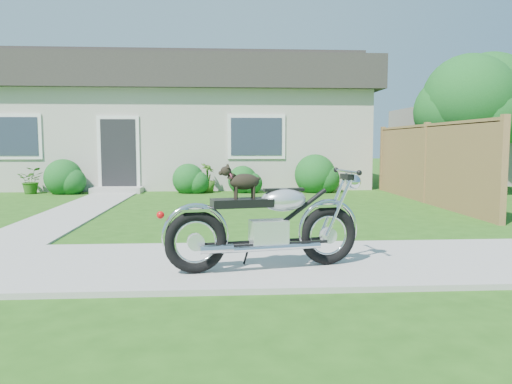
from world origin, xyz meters
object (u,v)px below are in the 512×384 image
tree_far (494,101)px  motorcycle_with_dog (268,223)px  potted_plant_left (32,180)px  potted_plant_right (207,178)px  tree_near (474,105)px  house (179,122)px  fence (426,163)px

tree_far → motorcycle_with_dog: (-8.13, -10.22, -2.21)m
tree_far → potted_plant_left: 14.24m
potted_plant_right → motorcycle_with_dog: 8.97m
tree_near → potted_plant_right: (-7.15, 1.25, -2.00)m
house → potted_plant_left: 5.45m
potted_plant_left → potted_plant_right: bearing=0.0°
fence → potted_plant_left: 10.53m
fence → potted_plant_right: (-5.24, 2.80, -0.52)m
potted_plant_right → motorcycle_with_dog: motorcycle_with_dog is taller
house → potted_plant_left: bearing=-138.0°
house → motorcycle_with_dog: house is taller
fence → potted_plant_left: fence is taller
potted_plant_left → potted_plant_right: size_ratio=0.89×
potted_plant_right → potted_plant_left: bearing=180.0°
tree_near → potted_plant_left: 12.28m
fence → motorcycle_with_dog: size_ratio=3.00×
potted_plant_left → potted_plant_right: potted_plant_right is taller
fence → potted_plant_right: 5.96m
motorcycle_with_dog → house: bearing=88.1°
tree_far → potted_plant_right: 9.47m
potted_plant_right → motorcycle_with_dog: (0.95, -8.92, 0.12)m
house → tree_far: bearing=-11.9°
fence → potted_plant_left: bearing=164.6°
house → tree_far: (10.15, -2.15, 0.59)m
tree_far → motorcycle_with_dog: bearing=-128.5°
house → tree_near: 9.47m
fence → motorcycle_with_dog: bearing=-125.0°
tree_near → potted_plant_right: size_ratio=4.50×
tree_near → fence: bearing=-141.0°
tree_far → house: bearing=168.1°
tree_near → potted_plant_left: tree_near is taller
house → tree_near: (8.22, -4.69, 0.26)m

